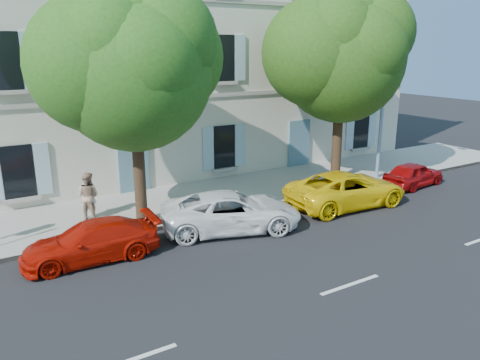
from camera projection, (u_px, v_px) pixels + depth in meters
ground at (265, 235)px, 15.65m from camera, size 90.00×90.00×0.00m
sidewalk at (204, 198)px, 19.29m from camera, size 36.00×4.50×0.15m
kerb at (231, 213)px, 17.50m from camera, size 36.00×0.16×0.16m
building at (147, 49)px, 22.40m from camera, size 28.00×7.00×12.00m
car_red_coupe at (91, 242)px, 13.69m from camera, size 4.02×1.78×1.15m
car_white_coupe at (231, 212)px, 15.93m from camera, size 5.22×3.58×1.33m
car_yellow_supercar at (347, 189)px, 18.37m from camera, size 5.07×2.57×1.37m
car_red_hatchback at (414, 174)px, 21.02m from camera, size 3.42×1.70×1.12m
tree_left at (133, 73)px, 15.05m from camera, size 5.13×5.13×7.95m
tree_right at (342, 60)px, 20.24m from camera, size 5.44×5.44×8.38m
street_lamp at (388, 76)px, 20.67m from camera, size 0.40×1.77×8.26m
pedestrian_a at (88, 196)px, 16.68m from camera, size 0.63×0.46×1.59m
pedestrian_b at (88, 196)px, 16.51m from camera, size 1.05×1.05×1.72m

